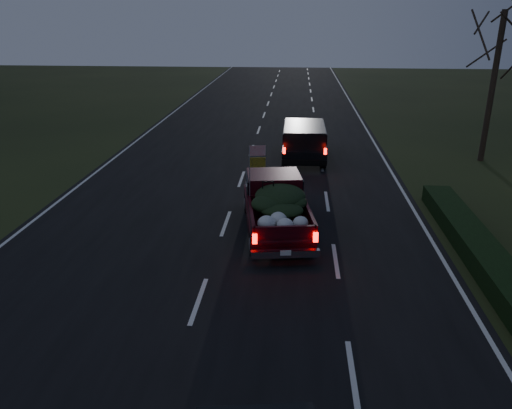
# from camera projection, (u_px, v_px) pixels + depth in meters

# --- Properties ---
(ground) EXTENTS (120.00, 120.00, 0.00)m
(ground) POSITION_uv_depth(u_px,v_px,m) (199.00, 301.00, 12.58)
(ground) COLOR black
(ground) RESTS_ON ground
(road_asphalt) EXTENTS (14.00, 120.00, 0.02)m
(road_asphalt) POSITION_uv_depth(u_px,v_px,m) (199.00, 301.00, 12.57)
(road_asphalt) COLOR black
(road_asphalt) RESTS_ON ground
(hedge_row) EXTENTS (1.00, 10.00, 0.60)m
(hedge_row) POSITION_uv_depth(u_px,v_px,m) (479.00, 249.00, 14.67)
(hedge_row) COLOR black
(hedge_row) RESTS_ON ground
(bare_tree_far) EXTENTS (3.60, 3.60, 7.00)m
(bare_tree_far) POSITION_uv_depth(u_px,v_px,m) (498.00, 50.00, 22.88)
(bare_tree_far) COLOR black
(bare_tree_far) RESTS_ON ground
(pickup_truck) EXTENTS (2.58, 5.18, 2.60)m
(pickup_truck) POSITION_uv_depth(u_px,v_px,m) (276.00, 203.00, 16.37)
(pickup_truck) COLOR #3A0710
(pickup_truck) RESTS_ON ground
(lead_suv) EXTENTS (2.06, 4.93, 1.41)m
(lead_suv) POSITION_uv_depth(u_px,v_px,m) (304.00, 138.00, 24.57)
(lead_suv) COLOR black
(lead_suv) RESTS_ON ground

